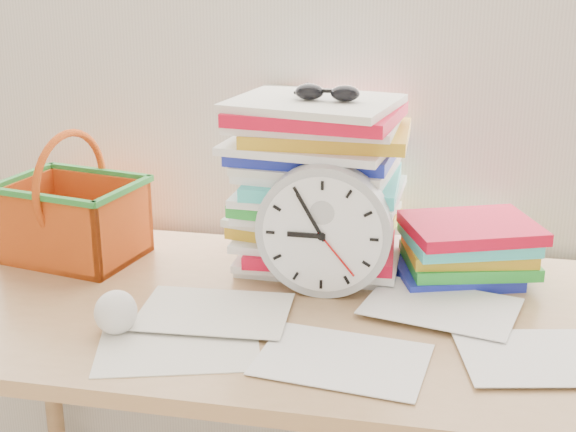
% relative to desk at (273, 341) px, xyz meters
% --- Properties ---
extents(desk, '(1.40, 0.70, 0.75)m').
position_rel_desk_xyz_m(desk, '(0.00, 0.00, 0.00)').
color(desk, '#A67C4E').
rests_on(desk, ground).
extents(paper_stack, '(0.37, 0.31, 0.35)m').
position_rel_desk_xyz_m(paper_stack, '(0.05, 0.23, 0.25)').
color(paper_stack, white).
rests_on(paper_stack, desk).
extents(clock, '(0.26, 0.05, 0.26)m').
position_rel_desk_xyz_m(clock, '(0.08, 0.07, 0.20)').
color(clock, '#ABADAF').
rests_on(clock, desk).
extents(sunglasses, '(0.15, 0.13, 0.04)m').
position_rel_desk_xyz_m(sunglasses, '(0.07, 0.20, 0.44)').
color(sunglasses, black).
rests_on(sunglasses, paper_stack).
extents(book_stack, '(0.34, 0.30, 0.12)m').
position_rel_desk_xyz_m(book_stack, '(0.34, 0.21, 0.14)').
color(book_stack, white).
rests_on(book_stack, desk).
extents(basket, '(0.31, 0.26, 0.27)m').
position_rel_desk_xyz_m(basket, '(-0.47, 0.15, 0.21)').
color(basket, '#E25816').
rests_on(basket, desk).
extents(crumpled_ball, '(0.08, 0.08, 0.08)m').
position_rel_desk_xyz_m(crumpled_ball, '(-0.25, -0.16, 0.11)').
color(crumpled_ball, white).
rests_on(crumpled_ball, desk).
extents(scattered_papers, '(1.26, 0.42, 0.02)m').
position_rel_desk_xyz_m(scattered_papers, '(0.00, 0.00, 0.08)').
color(scattered_papers, white).
rests_on(scattered_papers, desk).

